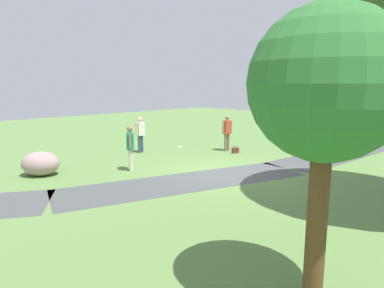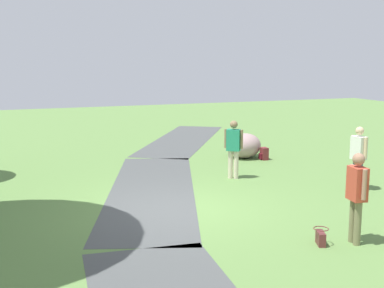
{
  "view_description": "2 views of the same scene",
  "coord_description": "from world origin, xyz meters",
  "px_view_note": "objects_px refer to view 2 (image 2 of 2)",
  "views": [
    {
      "loc": [
        8.96,
        7.33,
        3.03
      ],
      "look_at": [
        0.16,
        -1.38,
        0.85
      ],
      "focal_mm": 31.8,
      "sensor_mm": 36.0,
      "label": 1
    },
    {
      "loc": [
        -10.2,
        3.45,
        3.3
      ],
      "look_at": [
        0.47,
        -0.65,
        1.34
      ],
      "focal_mm": 47.47,
      "sensor_mm": 36.0,
      "label": 2
    }
  ],
  "objects_px": {
    "lawn_boulder": "(245,146)",
    "handbag_on_grass": "(321,237)",
    "woman_with_handbag": "(357,192)",
    "man_near_boulder": "(234,145)",
    "backpack_by_boulder": "(264,154)",
    "passerby_on_path": "(358,154)"
  },
  "relations": [
    {
      "from": "woman_with_handbag",
      "to": "man_near_boulder",
      "type": "xyz_separation_m",
      "value": [
        5.26,
        -0.12,
        -0.03
      ]
    },
    {
      "from": "woman_with_handbag",
      "to": "man_near_boulder",
      "type": "distance_m",
      "value": 5.26
    },
    {
      "from": "woman_with_handbag",
      "to": "handbag_on_grass",
      "type": "distance_m",
      "value": 1.03
    },
    {
      "from": "lawn_boulder",
      "to": "handbag_on_grass",
      "type": "xyz_separation_m",
      "value": [
        -7.63,
        2.36,
        -0.27
      ]
    },
    {
      "from": "woman_with_handbag",
      "to": "handbag_on_grass",
      "type": "height_order",
      "value": "woman_with_handbag"
    },
    {
      "from": "lawn_boulder",
      "to": "man_near_boulder",
      "type": "distance_m",
      "value": 3.04
    },
    {
      "from": "woman_with_handbag",
      "to": "handbag_on_grass",
      "type": "relative_size",
      "value": 4.64
    },
    {
      "from": "lawn_boulder",
      "to": "passerby_on_path",
      "type": "relative_size",
      "value": 1.01
    },
    {
      "from": "backpack_by_boulder",
      "to": "handbag_on_grass",
      "type": "bearing_deg",
      "value": 158.58
    },
    {
      "from": "backpack_by_boulder",
      "to": "woman_with_handbag",
      "type": "bearing_deg",
      "value": 163.32
    },
    {
      "from": "lawn_boulder",
      "to": "backpack_by_boulder",
      "type": "distance_m",
      "value": 0.71
    },
    {
      "from": "handbag_on_grass",
      "to": "backpack_by_boulder",
      "type": "height_order",
      "value": "backpack_by_boulder"
    },
    {
      "from": "lawn_boulder",
      "to": "woman_with_handbag",
      "type": "distance_m",
      "value": 7.99
    },
    {
      "from": "woman_with_handbag",
      "to": "backpack_by_boulder",
      "type": "distance_m",
      "value": 7.6
    },
    {
      "from": "passerby_on_path",
      "to": "handbag_on_grass",
      "type": "relative_size",
      "value": 4.52
    },
    {
      "from": "lawn_boulder",
      "to": "man_near_boulder",
      "type": "xyz_separation_m",
      "value": [
        -2.51,
        1.63,
        0.52
      ]
    },
    {
      "from": "man_near_boulder",
      "to": "backpack_by_boulder",
      "type": "bearing_deg",
      "value": -46.05
    },
    {
      "from": "woman_with_handbag",
      "to": "handbag_on_grass",
      "type": "xyz_separation_m",
      "value": [
        0.15,
        0.61,
        -0.81
      ]
    },
    {
      "from": "lawn_boulder",
      "to": "man_near_boulder",
      "type": "bearing_deg",
      "value": 147.01
    },
    {
      "from": "handbag_on_grass",
      "to": "lawn_boulder",
      "type": "bearing_deg",
      "value": -17.2
    },
    {
      "from": "man_near_boulder",
      "to": "handbag_on_grass",
      "type": "height_order",
      "value": "man_near_boulder"
    },
    {
      "from": "handbag_on_grass",
      "to": "backpack_by_boulder",
      "type": "xyz_separation_m",
      "value": [
        7.09,
        -2.78,
        0.05
      ]
    }
  ]
}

